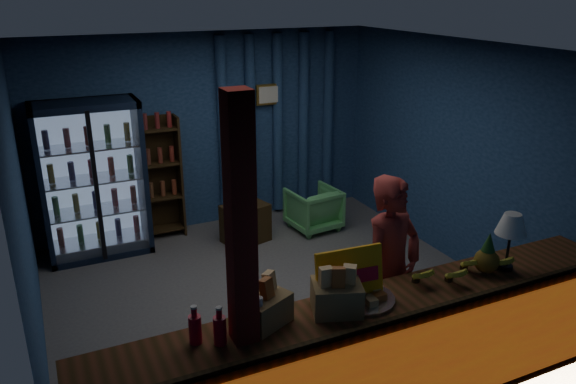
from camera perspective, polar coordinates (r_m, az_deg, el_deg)
name	(u,v)px	position (r m, az deg, el deg)	size (l,w,h in m)	color
ground	(275,294)	(6.17, -1.34, -10.33)	(4.60, 4.60, 0.00)	#515154
room_walls	(274,155)	(5.54, -1.47, 3.79)	(4.60, 4.60, 4.60)	navy
counter	(375,357)	(4.51, 8.85, -16.22)	(4.40, 0.57, 0.99)	brown
support_post	(243,292)	(3.65, -4.61, -10.08)	(0.16, 0.16, 2.60)	maroon
beverage_cooler	(93,180)	(7.16, -19.24, 1.16)	(1.20, 0.62, 1.90)	black
bottle_shelf	(161,178)	(7.45, -12.78, 1.41)	(0.50, 0.28, 1.60)	#342410
curtain_folds	(278,125)	(7.89, -1.04, 6.80)	(1.74, 0.14, 2.50)	navy
framed_picture	(269,94)	(7.70, -1.96, 9.87)	(0.36, 0.04, 0.28)	gold
shopkeeper	(390,273)	(4.86, 10.35, -8.10)	(0.63, 0.41, 1.72)	maroon
green_chair	(313,209)	(7.62, 2.60, -1.71)	(0.62, 0.63, 0.58)	#5DBA67
side_table	(245,223)	(7.27, -4.34, -3.16)	(0.64, 0.53, 0.60)	#342410
yellow_sign	(350,276)	(4.13, 6.29, -8.51)	(0.53, 0.14, 0.42)	#F5A50C
soda_bottles	(228,323)	(3.79, -6.11, -13.11)	(0.51, 0.16, 0.27)	red
snack_box_left	(337,295)	(4.05, 4.97, -10.39)	(0.42, 0.38, 0.36)	olive
snack_box_centre	(264,307)	(3.92, -2.50, -11.57)	(0.41, 0.38, 0.35)	olive
pastry_tray	(363,297)	(4.25, 7.60, -10.52)	(0.48, 0.48, 0.08)	silver
banana_bunches	(460,268)	(4.70, 17.09, -7.42)	(0.94, 0.28, 0.15)	gold
table_lamp	(512,226)	(4.82, 21.76, -3.25)	(0.25, 0.25, 0.49)	black
pineapple	(487,257)	(4.80, 19.56, -6.26)	(0.20, 0.20, 0.35)	olive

